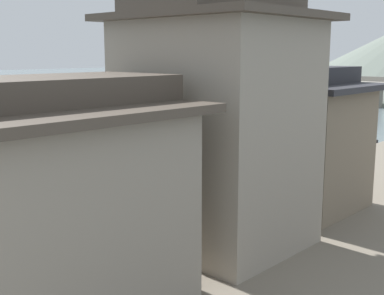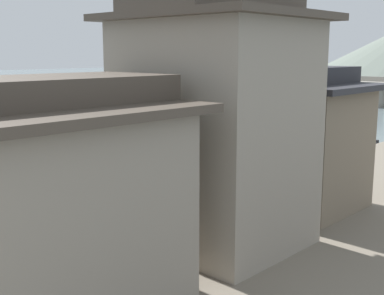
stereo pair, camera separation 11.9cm
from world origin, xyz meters
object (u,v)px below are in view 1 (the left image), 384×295
object	(u,v)px
boat_moored_second	(325,159)
house_waterfront_second	(215,123)
house_waterfront_nearest	(26,201)
house_waterfront_tall	(295,138)
mooring_post_dock_far	(282,166)
boat_moored_nearest	(355,121)
boat_moored_far	(357,147)
boat_moored_third	(167,201)
mooring_post_dock_mid	(206,190)

from	to	relation	value
boat_moored_second	house_waterfront_second	xyz separation A→B (m)	(5.89, -19.19, 5.06)
house_waterfront_nearest	house_waterfront_second	xyz separation A→B (m)	(0.15, 7.29, 1.32)
house_waterfront_tall	mooring_post_dock_far	bearing A→B (deg)	128.43
boat_moored_nearest	boat_moored_far	xyz separation A→B (m)	(7.03, -14.45, -0.12)
house_waterfront_second	house_waterfront_tall	bearing A→B (deg)	92.63
boat_moored_third	mooring_post_dock_far	distance (m)	7.00
boat_moored_second	boat_moored_third	distance (m)	15.31
boat_moored_third	mooring_post_dock_far	size ratio (longest dim) A/B	3.68
house_waterfront_tall	mooring_post_dock_mid	size ratio (longest dim) A/B	8.35
boat_moored_far	mooring_post_dock_far	size ratio (longest dim) A/B	6.02
boat_moored_nearest	boat_moored_third	distance (m)	36.43
boat_moored_third	boat_moored_far	size ratio (longest dim) A/B	0.61
mooring_post_dock_mid	mooring_post_dock_far	size ratio (longest dim) A/B	0.83
boat_moored_far	mooring_post_dock_mid	bearing A→B (deg)	-83.17
house_waterfront_second	mooring_post_dock_far	world-z (taller)	house_waterfront_second
boat_moored_second	mooring_post_dock_far	distance (m)	9.27
boat_moored_second	house_waterfront_tall	xyz separation A→B (m)	(5.62, -13.37, 3.77)
house_waterfront_second	house_waterfront_tall	world-z (taller)	house_waterfront_second
boat_moored_third	mooring_post_dock_mid	distance (m)	2.88
boat_moored_far	house_waterfront_tall	bearing A→B (deg)	-72.61
boat_moored_second	house_waterfront_nearest	xyz separation A→B (m)	(5.74, -26.48, 3.75)
mooring_post_dock_mid	mooring_post_dock_far	xyz separation A→B (m)	(0.00, 6.41, 0.08)
boat_moored_nearest	boat_moored_far	bearing A→B (deg)	-64.06
boat_moored_nearest	boat_moored_far	distance (m)	16.07
house_waterfront_second	mooring_post_dock_mid	world-z (taller)	house_waterfront_second
boat_moored_nearest	mooring_post_dock_far	xyz separation A→B (m)	(9.58, -29.40, 1.14)
house_waterfront_second	mooring_post_dock_mid	size ratio (longest dim) A/B	11.14
boat_moored_third	mooring_post_dock_far	world-z (taller)	mooring_post_dock_far
house_waterfront_second	boat_moored_third	bearing A→B (deg)	148.90
boat_moored_far	house_waterfront_second	size ratio (longest dim) A/B	0.65
mooring_post_dock_mid	mooring_post_dock_far	world-z (taller)	mooring_post_dock_far
boat_moored_nearest	boat_moored_far	world-z (taller)	boat_moored_nearest
house_waterfront_tall	boat_moored_third	bearing A→B (deg)	-162.57
boat_moored_nearest	house_waterfront_second	distance (m)	42.13
house_waterfront_tall	mooring_post_dock_far	distance (m)	6.20
boat_moored_second	mooring_post_dock_far	bearing A→B (deg)	-76.71
boat_moored_third	boat_moored_far	xyz separation A→B (m)	(0.10, 21.31, -0.07)
boat_moored_third	house_waterfront_tall	distance (m)	7.46
house_waterfront_nearest	house_waterfront_second	size ratio (longest dim) A/B	0.93
boat_moored_second	mooring_post_dock_far	world-z (taller)	mooring_post_dock_far
boat_moored_nearest	house_waterfront_tall	size ratio (longest dim) A/B	0.78
house_waterfront_tall	boat_moored_second	bearing A→B (deg)	112.82
boat_moored_second	boat_moored_far	bearing A→B (deg)	94.23
house_waterfront_nearest	house_waterfront_tall	distance (m)	13.11
boat_moored_third	house_waterfront_nearest	bearing A→B (deg)	-60.63
boat_moored_second	mooring_post_dock_mid	bearing A→B (deg)	-82.17
mooring_post_dock_far	boat_moored_nearest	bearing A→B (deg)	108.06
mooring_post_dock_far	house_waterfront_second	bearing A→B (deg)	-69.75
boat_moored_second	boat_moored_third	bearing A→B (deg)	-92.04
boat_moored_second	mooring_post_dock_mid	size ratio (longest dim) A/B	4.70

